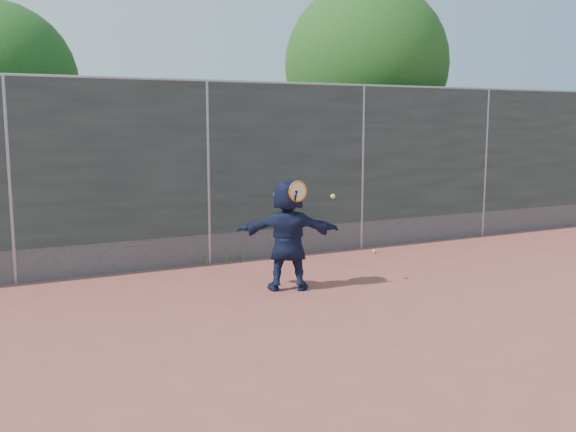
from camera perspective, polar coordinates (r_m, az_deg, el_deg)
name	(u,v)px	position (r m, az deg, el deg)	size (l,w,h in m)	color
ground	(310,321)	(7.73, 1.97, -9.32)	(80.00, 80.00, 0.00)	#9E4C42
player	(288,234)	(8.97, 0.00, -1.65)	(1.46, 0.46, 1.57)	#161E3C
ball_ground	(374,251)	(11.69, 7.65, -3.11)	(0.07, 0.07, 0.07)	#B1DE31
fence	(208,169)	(10.60, -7.11, 4.17)	(20.00, 0.06, 3.03)	#38423D
swing_action	(301,193)	(8.76, 1.19, 2.04)	(0.75, 0.13, 0.51)	#C46E12
tree_right	(372,70)	(14.76, 7.46, 12.75)	(3.78, 3.60, 5.39)	#382314
tree_left	(3,89)	(13.04, -24.01, 10.27)	(3.15, 3.00, 4.53)	#382314
weed_clump	(229,255)	(10.79, -5.29, -3.50)	(0.68, 0.07, 0.30)	#387226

